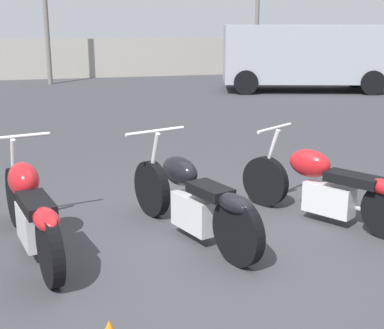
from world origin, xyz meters
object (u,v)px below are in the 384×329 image
object	(u,v)px
motorcycle_slot_2	(328,187)
motorcycle_slot_0	(31,210)
motorcycle_slot_1	(193,199)
parked_van	(304,54)

from	to	relation	value
motorcycle_slot_2	motorcycle_slot_0	bearing A→B (deg)	147.56
motorcycle_slot_0	motorcycle_slot_1	distance (m)	1.51
motorcycle_slot_1	motorcycle_slot_2	distance (m)	1.49
parked_van	motorcycle_slot_0	bearing A→B (deg)	158.79
motorcycle_slot_1	motorcycle_slot_0	bearing A→B (deg)	158.18
motorcycle_slot_0	parked_van	size ratio (longest dim) A/B	0.40
motorcycle_slot_0	parked_van	distance (m)	12.72
motorcycle_slot_0	motorcycle_slot_2	size ratio (longest dim) A/B	1.17
motorcycle_slot_0	motorcycle_slot_2	xyz separation A→B (m)	(3.00, 0.01, -0.03)
motorcycle_slot_1	motorcycle_slot_2	bearing A→B (deg)	-16.83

